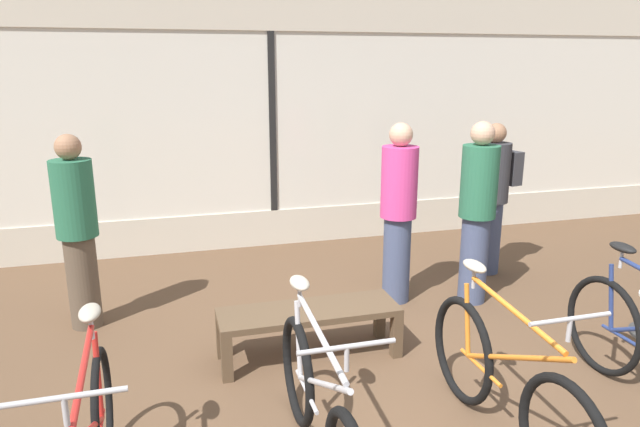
% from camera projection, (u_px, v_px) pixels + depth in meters
% --- Properties ---
extents(ground_plane, '(24.00, 24.00, 0.00)m').
position_uv_depth(ground_plane, '(393.00, 423.00, 3.66)').
color(ground_plane, brown).
extents(shop_back_wall, '(12.00, 0.08, 3.20)m').
position_uv_depth(shop_back_wall, '(272.00, 114.00, 6.87)').
color(shop_back_wall, beige).
rests_on(shop_back_wall, ground_plane).
extents(bicycle_left, '(0.46, 1.73, 1.03)m').
position_uv_depth(bicycle_left, '(319.00, 412.00, 3.14)').
color(bicycle_left, black).
rests_on(bicycle_left, ground_plane).
extents(bicycle_right, '(0.46, 1.76, 1.05)m').
position_uv_depth(bicycle_right, '(505.00, 385.00, 3.37)').
color(bicycle_right, black).
rests_on(bicycle_right, ground_plane).
extents(display_bench, '(1.40, 0.44, 0.41)m').
position_uv_depth(display_bench, '(309.00, 317.00, 4.41)').
color(display_bench, brown).
rests_on(display_bench, ground_plane).
extents(customer_near_rack, '(0.39, 0.39, 1.74)m').
position_uv_depth(customer_near_rack, '(477.00, 210.00, 5.32)').
color(customer_near_rack, '#424C6B').
rests_on(customer_near_rack, ground_plane).
extents(customer_by_window, '(0.47, 0.47, 1.72)m').
position_uv_depth(customer_by_window, '(398.00, 210.00, 5.34)').
color(customer_by_window, '#424C6B').
rests_on(customer_by_window, ground_plane).
extents(customer_mid_floor, '(0.53, 0.40, 1.64)m').
position_uv_depth(customer_mid_floor, '(493.00, 194.00, 6.11)').
color(customer_mid_floor, '#424C6B').
rests_on(customer_mid_floor, ground_plane).
extents(customer_near_bench, '(0.48, 0.48, 1.69)m').
position_uv_depth(customer_near_bench, '(77.00, 229.00, 4.80)').
color(customer_near_bench, brown).
rests_on(customer_near_bench, ground_plane).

